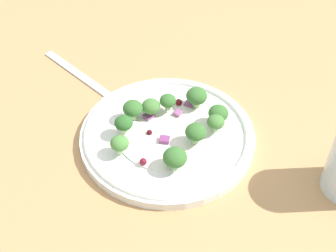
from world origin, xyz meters
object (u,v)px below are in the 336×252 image
Objects in this scene: broccoli_floret_0 at (218,114)px; fork at (89,81)px; broccoli_floret_1 at (124,123)px; plate at (168,136)px; broccoli_floret_2 at (216,122)px.

broccoli_floret_0 reaches higher than fork.
broccoli_floret_1 is at bearing -174.25° from fork.
broccoli_floret_0 is at bearing -103.16° from broccoli_floret_1.
broccoli_floret_1 reaches higher than plate.
broccoli_floret_1 is 11.79cm from broccoli_floret_2.
broccoli_floret_0 is at bearing -141.05° from fork.
plate is 8.60× the size of broccoli_floret_0.
plate is at bearing 69.50° from broccoli_floret_2.
plate is 6.17cm from broccoli_floret_1.
plate is at bearing -110.43° from broccoli_floret_1.
broccoli_floret_0 is 21.60cm from fork.
broccoli_floret_2 is at bearing 142.45° from broccoli_floret_0.
broccoli_floret_1 reaches higher than fork.
broccoli_floret_1 is at bearing 69.57° from plate.
broccoli_floret_0 is 1.11× the size of broccoli_floret_1.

